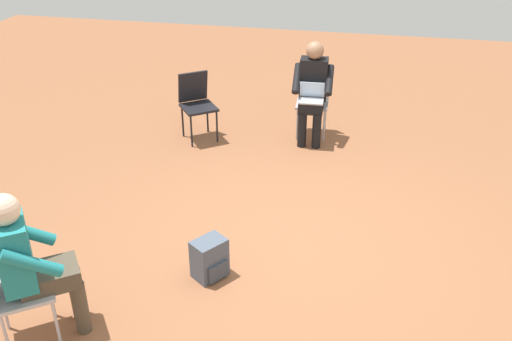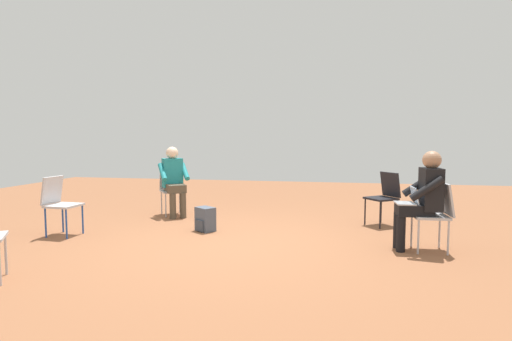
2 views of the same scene
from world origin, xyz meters
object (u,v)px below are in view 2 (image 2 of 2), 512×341
object	(u,v)px
person_with_laptop	(422,195)
person_in_teal	(174,177)
chair_west	(59,201)
backpack_near_laptop_user	(205,221)
chair_east	(436,211)
chair_northwest	(172,187)
chair_northeast	(385,194)

from	to	relation	value
person_with_laptop	person_in_teal	distance (m)	4.16
chair_west	backpack_near_laptop_user	bearing A→B (deg)	111.25
chair_east	backpack_near_laptop_user	size ratio (longest dim) A/B	2.36
person_with_laptop	chair_east	bearing A→B (deg)	-90.00
person_with_laptop	backpack_near_laptop_user	xyz separation A→B (m)	(-2.96, 0.50, -0.53)
backpack_near_laptop_user	chair_east	bearing A→B (deg)	-8.86
chair_west	chair_northwest	distance (m)	2.04
person_with_laptop	backpack_near_laptop_user	size ratio (longest dim) A/B	3.44
chair_west	person_in_teal	bearing A→B (deg)	150.88
chair_northwest	backpack_near_laptop_user	distance (m)	1.58
person_with_laptop	person_in_teal	size ratio (longest dim) A/B	1.00
chair_east	person_with_laptop	distance (m)	0.26
chair_northeast	backpack_near_laptop_user	xyz separation A→B (m)	(-2.69, -0.93, -0.34)
person_in_teal	backpack_near_laptop_user	world-z (taller)	person_in_teal
chair_northeast	chair_northwest	size ratio (longest dim) A/B	1.00
chair_west	chair_east	bearing A→B (deg)	94.71
chair_east	backpack_near_laptop_user	bearing A→B (deg)	78.51
chair_northeast	chair_northwest	xyz separation A→B (m)	(-3.71, 0.22, 0.00)
chair_east	chair_northeast	bearing A→B (deg)	14.52
chair_northeast	backpack_near_laptop_user	bearing A→B (deg)	72.16
chair_east	chair_northwest	size ratio (longest dim) A/B	1.00
chair_northeast	chair_west	xyz separation A→B (m)	(-4.65, -1.59, 0.00)
person_in_teal	chair_northeast	bearing A→B (deg)	142.22
chair_west	person_in_teal	xyz separation A→B (m)	(1.04, 1.67, 0.20)
chair_northwest	person_with_laptop	bearing A→B (deg)	121.07
chair_northeast	chair_northwest	distance (m)	3.71
chair_west	chair_east	xyz separation A→B (m)	(5.09, 0.17, 0.00)
chair_east	chair_northwest	world-z (taller)	same
person_with_laptop	person_in_teal	bearing A→B (deg)	66.02
chair_northeast	chair_east	size ratio (longest dim) A/B	1.00
chair_east	person_in_teal	xyz separation A→B (m)	(-4.05, 1.51, 0.20)
chair_northeast	chair_east	bearing A→B (deg)	160.18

